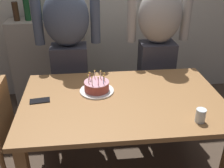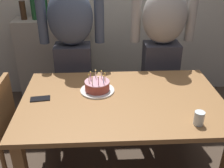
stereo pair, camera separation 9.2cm
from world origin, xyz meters
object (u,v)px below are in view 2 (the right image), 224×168
Objects in this scene: person_man_bearded at (73,49)px; water_glass_near at (199,118)px; birthday_cake at (97,87)px; cell_phone at (40,99)px; person_woman_cardigan at (162,48)px.

water_glass_near is at bearing 129.62° from person_man_bearded.
person_man_bearded is at bearing 129.62° from water_glass_near.
birthday_cake reaches higher than cell_phone.
cell_phone is 0.73m from person_man_bearded.
water_glass_near is (0.64, -0.47, 0.01)m from birthday_cake.
birthday_cake is 0.79m from water_glass_near.
person_woman_cardigan is at bearing 90.77° from water_glass_near.
person_woman_cardigan is at bearing 42.97° from birthday_cake.
person_man_bearded is (0.19, 0.69, 0.13)m from cell_phone.
cell_phone is at bearing 161.04° from water_glass_near.
birthday_cake is 0.64m from person_man_bearded.
birthday_cake is 2.90× the size of water_glass_near.
birthday_cake is at bearing 143.85° from water_glass_near.
water_glass_near is 1.06m from person_woman_cardigan.
water_glass_near is at bearing -36.15° from birthday_cake.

